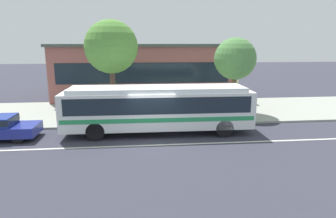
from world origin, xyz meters
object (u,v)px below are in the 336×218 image
street_tree_mid_block (235,59)px  street_tree_near_stop (111,47)px  transit_bus (158,106)px  pedestrian_waiting_near_sign (148,106)px  bus_stop_sign (237,95)px

street_tree_mid_block → street_tree_near_stop: bearing=-179.4°
street_tree_near_stop → street_tree_mid_block: (8.62, 0.10, -0.85)m
transit_bus → street_tree_mid_block: (5.77, 4.06, 2.41)m
street_tree_near_stop → transit_bus: bearing=-54.3°
pedestrian_waiting_near_sign → bus_stop_sign: size_ratio=0.65×
bus_stop_sign → street_tree_mid_block: street_tree_mid_block is taller
transit_bus → pedestrian_waiting_near_sign: size_ratio=6.35×
transit_bus → street_tree_mid_block: bearing=35.1°
bus_stop_sign → street_tree_mid_block: size_ratio=0.49×
pedestrian_waiting_near_sign → street_tree_near_stop: street_tree_near_stop is taller
street_tree_near_stop → pedestrian_waiting_near_sign: bearing=-31.8°
bus_stop_sign → street_tree_mid_block: bearing=77.5°
pedestrian_waiting_near_sign → bus_stop_sign: 5.84m
pedestrian_waiting_near_sign → bus_stop_sign: bus_stop_sign is taller
transit_bus → street_tree_near_stop: 5.87m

